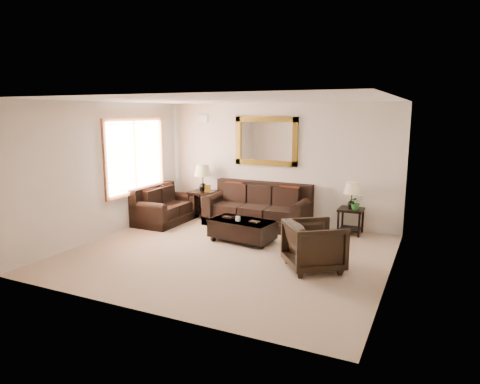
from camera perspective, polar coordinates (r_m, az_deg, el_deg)
The scene contains 11 objects.
room at distance 7.44m, azimuth -1.73°, elevation 1.74°, with size 5.51×5.01×2.71m.
window at distance 9.64m, azimuth -13.75°, elevation 4.66°, with size 0.07×1.96×1.66m.
mirror at distance 9.73m, azimuth 3.48°, elevation 6.77°, with size 1.50×0.06×1.10m.
air_vent at distance 10.44m, azimuth -4.94°, elevation 9.76°, with size 0.25×0.02×0.18m, color #999999.
sofa at distance 9.57m, azimuth 2.45°, elevation -2.43°, with size 2.30×0.99×0.94m.
loveseat at distance 9.98m, azimuth -10.17°, elevation -2.23°, with size 0.89×1.49×0.84m.
end_table_left at distance 10.23m, azimuth -4.97°, elevation 1.22°, with size 0.58×0.58×1.28m.
end_table_right at distance 9.08m, azimuth 14.66°, elevation -1.09°, with size 0.49×0.49×1.09m.
coffee_table at distance 8.37m, azimuth 0.29°, elevation -4.85°, with size 1.33×0.84×0.53m.
armchair at distance 6.98m, azimuth 9.87°, elevation -6.76°, with size 0.84×0.78×0.86m, color black.
potted_plant at distance 8.99m, azimuth 15.21°, elevation -1.57°, with size 0.28×0.31×0.24m, color #21581E.
Camera 1 is at (3.34, -6.55, 2.49)m, focal length 32.00 mm.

